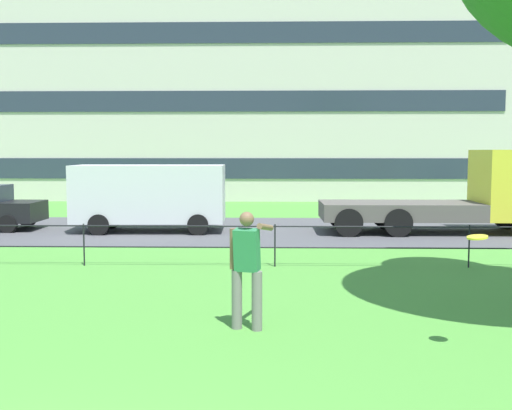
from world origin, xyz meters
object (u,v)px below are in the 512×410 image
frisbee (477,237)px  panel_van_far_left (150,194)px  flatbed_truck_left (465,196)px  person_thrower (247,266)px  apartment_building_background (238,77)px

frisbee → panel_van_far_left: 14.12m
flatbed_truck_left → frisbee: bearing=-106.8°
frisbee → panel_van_far_left: size_ratio=0.07×
person_thrower → panel_van_far_left: 11.93m
person_thrower → frisbee: (3.08, -1.04, 0.60)m
frisbee → apartment_building_background: 31.70m
person_thrower → panel_van_far_left: bearing=108.2°
panel_van_far_left → flatbed_truck_left: bearing=-0.2°
person_thrower → frisbee: size_ratio=4.97×
flatbed_truck_left → apartment_building_background: bearing=114.8°
flatbed_truck_left → apartment_building_background: (-8.54, 18.46, 6.13)m
frisbee → flatbed_truck_left: (3.71, 12.33, -0.35)m
flatbed_truck_left → apartment_building_background: apartment_building_background is taller
flatbed_truck_left → person_thrower: bearing=-121.0°
person_thrower → frisbee: person_thrower is taller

